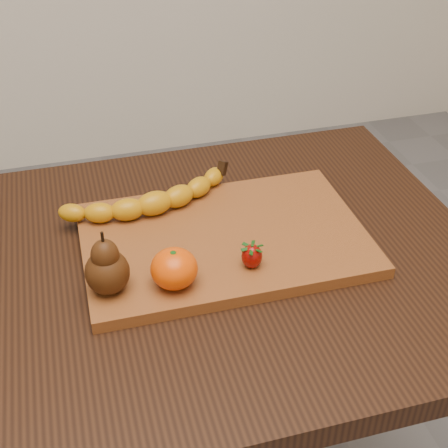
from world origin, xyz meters
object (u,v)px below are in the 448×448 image
object	(u,v)px
table	(174,307)
cutting_board	(224,239)
mandarin	(174,269)
pear	(106,262)

from	to	relation	value
table	cutting_board	size ratio (longest dim) A/B	2.22
table	mandarin	world-z (taller)	mandarin
pear	mandarin	xyz separation A→B (m)	(0.09, -0.01, -0.02)
table	pear	distance (m)	0.21
pear	mandarin	distance (m)	0.10
cutting_board	pear	size ratio (longest dim) A/B	4.55
cutting_board	mandarin	size ratio (longest dim) A/B	6.61
table	cutting_board	world-z (taller)	cutting_board
table	mandarin	size ratio (longest dim) A/B	14.68
table	pear	bearing A→B (deg)	-148.17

